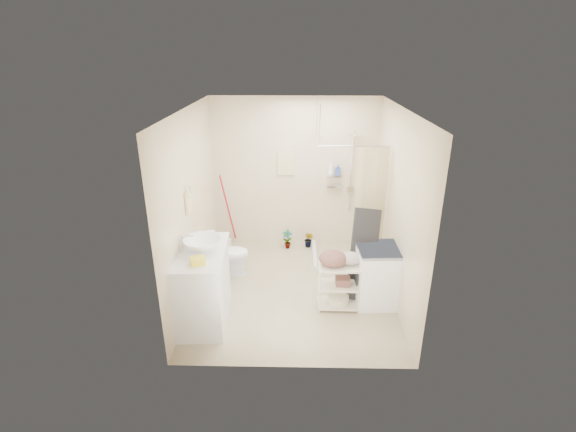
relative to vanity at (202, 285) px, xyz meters
The scene contains 23 objects.
floor 1.44m from the vanity, 31.32° to the left, with size 3.20×3.20×0.00m, color tan.
ceiling 2.51m from the vanity, 31.32° to the left, with size 2.80×3.20×0.04m, color silver.
wall_back 2.70m from the vanity, 63.29° to the left, with size 2.80×0.04×2.60m, color beige.
wall_front 1.67m from the vanity, 37.62° to the right, with size 2.80×0.04×2.60m, color beige.
wall_left 1.10m from the vanity, 108.78° to the left, with size 0.04×3.20×2.60m, color beige.
wall_right 2.78m from the vanity, 15.42° to the left, with size 0.04×3.20×2.60m, color beige.
vanity is the anchor object (origin of this frame).
sink 0.58m from the vanity, 11.62° to the left, with size 0.48×0.48×0.16m, color white.
counter_basket 0.64m from the vanity, 80.18° to the right, with size 0.16×0.13×0.09m, color yellow.
floor_basket 0.55m from the vanity, 71.66° to the right, with size 0.23×0.18×0.12m, color gold.
toilet 1.19m from the vanity, 84.14° to the left, with size 0.38×0.67×0.69m, color white.
mop 2.17m from the vanity, 90.93° to the left, with size 0.13×0.13×1.35m, color #AB111E, non-canonical shape.
potted_plant_a 2.35m from the vanity, 63.56° to the left, with size 0.18×0.12×0.34m, color brown.
potted_plant_b 2.58m from the vanity, 56.30° to the left, with size 0.16×0.13×0.30m, color #9B5A39.
hanging_towel 2.69m from the vanity, 66.16° to the left, with size 0.28×0.03×0.42m, color beige.
towel_ring 1.12m from the vanity, 113.50° to the left, with size 0.04×0.22×0.34m, color #EED185, non-canonical shape.
tp_holder 0.81m from the vanity, 104.82° to the left, with size 0.08×0.12×0.14m, color white, non-canonical shape.
shower 2.73m from the vanity, 41.14° to the left, with size 1.10×1.10×2.10m, color silver, non-canonical shape.
shampoo_bottle_a 3.00m from the vanity, 51.67° to the left, with size 0.09×0.09×0.22m, color silver.
shampoo_bottle_b 3.07m from the vanity, 49.87° to the left, with size 0.08×0.08×0.17m, color #314495.
washing_machine 2.34m from the vanity, 10.94° to the left, with size 0.57×0.58×0.83m, color white.
laundry_rack 1.80m from the vanity, ahead, with size 0.56×0.33×0.77m, color beige, non-canonical shape.
ironing_board 2.21m from the vanity, 15.22° to the left, with size 0.38×0.11×1.33m, color black, non-canonical shape.
Camera 1 is at (0.03, -5.28, 3.32)m, focal length 26.00 mm.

